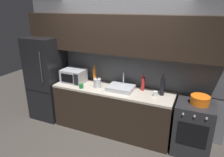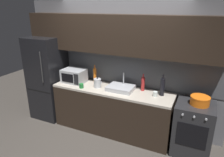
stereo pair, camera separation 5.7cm
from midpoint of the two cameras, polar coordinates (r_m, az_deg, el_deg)
The scene contains 13 objects.
back_wall at distance 3.95m, azimuth 1.26°, elevation 7.32°, with size 4.06×0.44×2.50m.
counter_run at distance 4.08m, azimuth -0.50°, elevation -8.79°, with size 2.32×0.60×0.90m.
refrigerator at distance 4.70m, azimuth -17.87°, elevation 0.06°, with size 0.68×0.69×1.79m.
oven_range at distance 3.79m, azimuth 21.11°, elevation -12.60°, with size 0.60×0.62×0.90m.
microwave at distance 4.26m, azimuth -11.00°, elevation 0.68°, with size 0.46×0.35×0.27m.
sink_basin at distance 3.83m, azimuth 2.03°, elevation -2.61°, with size 0.48×0.38×0.30m.
kettle at distance 3.94m, azimuth -4.50°, elevation -1.29°, with size 0.18×0.14×0.20m.
wine_bottle_dark at distance 3.67m, azimuth 13.41°, elevation -2.17°, with size 0.08×0.08×0.38m.
wine_bottle_orange at distance 4.20m, azimuth -5.24°, elevation 0.93°, with size 0.07×0.07×0.36m.
wine_bottle_red at distance 3.82m, azimuth 8.15°, elevation -1.41°, with size 0.07×0.07×0.32m.
mug_green at distance 3.96m, azimuth -8.95°, elevation -2.07°, with size 0.08×0.08×0.09m, color #1E6B2D.
mug_clear at distance 3.65m, azimuth 11.51°, elevation -4.15°, with size 0.08×0.08×0.09m, color silver.
cooking_pot at distance 3.56m, azimuth 22.85°, elevation -5.54°, with size 0.30×0.30×0.14m.
Camera 1 is at (1.46, -2.38, 2.39)m, focal length 32.88 mm.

